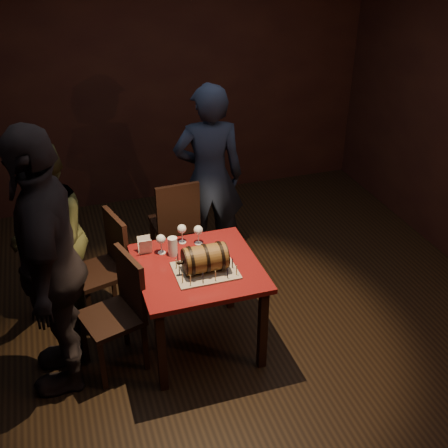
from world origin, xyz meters
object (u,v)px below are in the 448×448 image
at_px(pint_of_ale, 173,247).
at_px(chair_left_rear, 107,262).
at_px(wine_glass_left, 161,240).
at_px(wine_glass_mid, 182,230).
at_px(person_left_rear, 49,240).
at_px(pub_table, 198,278).
at_px(wine_glass_right, 198,231).
at_px(barrel_cake, 205,258).
at_px(person_left_front, 50,264).
at_px(chair_left_front, 120,307).
at_px(person_back, 209,177).
at_px(chair_back, 176,220).

height_order(pint_of_ale, chair_left_rear, chair_left_rear).
height_order(wine_glass_left, chair_left_rear, chair_left_rear).
relative_size(wine_glass_mid, person_left_rear, 0.10).
bearing_deg(chair_left_rear, pub_table, -44.77).
relative_size(wine_glass_right, person_left_rear, 0.10).
relative_size(barrel_cake, wine_glass_left, 2.28).
bearing_deg(chair_left_rear, wine_glass_mid, -23.45).
distance_m(wine_glass_right, person_left_front, 1.16).
height_order(pub_table, pint_of_ale, pint_of_ale).
relative_size(pub_table, wine_glass_right, 5.59).
bearing_deg(person_left_front, barrel_cake, 93.59).
relative_size(barrel_cake, person_left_rear, 0.23).
relative_size(barrel_cake, wine_glass_right, 2.28).
bearing_deg(person_left_rear, chair_left_front, 33.65).
xyz_separation_m(wine_glass_right, person_back, (0.35, 0.87, 0.01)).
distance_m(pint_of_ale, chair_left_front, 0.58).
bearing_deg(chair_left_rear, wine_glass_right, -23.84).
height_order(barrel_cake, wine_glass_mid, barrel_cake).
bearing_deg(wine_glass_left, person_back, 54.37).
bearing_deg(wine_glass_left, wine_glass_mid, 27.74).
xyz_separation_m(barrel_cake, chair_left_front, (-0.63, 0.08, -0.34)).
height_order(chair_left_rear, person_left_rear, person_left_rear).
bearing_deg(chair_left_rear, wine_glass_left, -41.90).
relative_size(chair_left_front, person_back, 0.53).
xyz_separation_m(pint_of_ale, person_back, (0.58, 0.96, 0.06)).
xyz_separation_m(wine_glass_left, person_left_rear, (-0.81, 0.40, -0.08)).
xyz_separation_m(wine_glass_right, chair_left_rear, (-0.69, 0.31, -0.35)).
bearing_deg(wine_glass_left, chair_left_rear, 138.10).
bearing_deg(person_back, chair_left_rear, 37.52).
bearing_deg(pub_table, chair_left_rear, 135.23).
height_order(pub_table, person_back, person_back).
bearing_deg(person_left_rear, wine_glass_right, 72.69).
distance_m(wine_glass_mid, chair_left_front, 0.75).
distance_m(chair_back, person_left_front, 1.64).
bearing_deg(wine_glass_mid, person_left_rear, 163.29).
xyz_separation_m(barrel_cake, chair_left_rear, (-0.64, 0.69, -0.34)).
bearing_deg(wine_glass_mid, chair_left_front, -147.55).
bearing_deg(person_back, pub_table, 78.55).
bearing_deg(person_left_rear, person_back, 109.71).
bearing_deg(chair_back, pub_table, -94.81).
bearing_deg(chair_back, chair_left_front, -121.68).
xyz_separation_m(pint_of_ale, chair_back, (0.23, 0.90, -0.30)).
relative_size(pint_of_ale, person_left_front, 0.08).
relative_size(wine_glass_right, person_back, 0.09).
distance_m(wine_glass_left, person_left_rear, 0.91).
xyz_separation_m(wine_glass_left, chair_back, (0.31, 0.85, -0.35)).
bearing_deg(person_back, wine_glass_left, 63.57).
height_order(pub_table, chair_back, chair_back).
bearing_deg(person_left_front, chair_left_rear, 153.49).
distance_m(wine_glass_left, chair_left_rear, 0.63).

